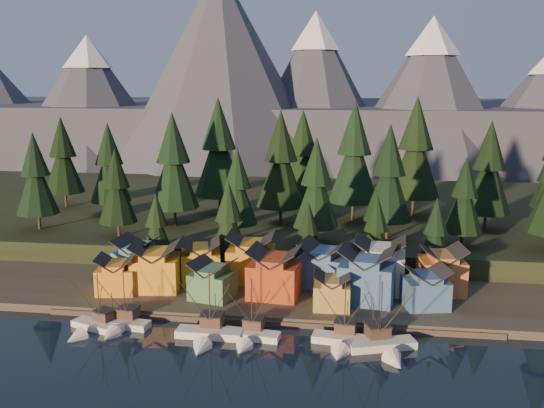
# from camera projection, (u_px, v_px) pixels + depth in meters

# --- Properties ---
(ground) EXTENTS (500.00, 500.00, 0.00)m
(ground) POSITION_uv_depth(u_px,v_px,m) (253.00, 365.00, 91.00)
(ground) COLOR black
(ground) RESTS_ON ground
(shore_strip) EXTENTS (400.00, 50.00, 1.50)m
(shore_strip) POSITION_uv_depth(u_px,v_px,m) (284.00, 276.00, 129.64)
(shore_strip) COLOR #342F26
(shore_strip) RESTS_ON ground
(hillside) EXTENTS (420.00, 100.00, 6.00)m
(hillside) POSITION_uv_depth(u_px,v_px,m) (305.00, 215.00, 177.66)
(hillside) COLOR black
(hillside) RESTS_ON ground
(dock) EXTENTS (80.00, 4.00, 1.00)m
(dock) POSITION_uv_depth(u_px,v_px,m) (269.00, 320.00, 106.90)
(dock) COLOR #4E4137
(dock) RESTS_ON ground
(mountain_ridge) EXTENTS (560.00, 190.00, 90.00)m
(mountain_ridge) POSITION_uv_depth(u_px,v_px,m) (319.00, 113.00, 293.40)
(mountain_ridge) COLOR #4E5164
(mountain_ridge) RESTS_ON ground
(boat_0) EXTENTS (10.30, 10.70, 10.88)m
(boat_0) POSITION_uv_depth(u_px,v_px,m) (92.00, 320.00, 102.76)
(boat_0) COLOR white
(boat_0) RESTS_ON ground
(boat_1) EXTENTS (9.63, 10.27, 11.34)m
(boat_1) POSITION_uv_depth(u_px,v_px,m) (121.00, 317.00, 103.65)
(boat_1) COLOR beige
(boat_1) RESTS_ON ground
(boat_2) EXTENTS (11.36, 12.35, 12.40)m
(boat_2) POSITION_uv_depth(u_px,v_px,m) (207.00, 327.00, 99.32)
(boat_2) COLOR silver
(boat_2) RESTS_ON ground
(boat_3) EXTENTS (10.16, 10.88, 11.23)m
(boat_3) POSITION_uv_depth(u_px,v_px,m) (249.00, 329.00, 98.97)
(boat_3) COLOR white
(boat_3) RESTS_ON ground
(boat_4) EXTENTS (10.79, 11.54, 11.77)m
(boat_4) POSITION_uv_depth(u_px,v_px,m) (343.00, 333.00, 97.15)
(boat_4) COLOR silver
(boat_4) RESTS_ON ground
(boat_5) EXTENTS (11.64, 12.09, 12.30)m
(boat_5) POSITION_uv_depth(u_px,v_px,m) (385.00, 338.00, 95.02)
(boat_5) COLOR beige
(boat_5) RESTS_ON ground
(house_front_0) EXTENTS (8.31, 7.98, 7.29)m
(house_front_0) POSITION_uv_depth(u_px,v_px,m) (117.00, 273.00, 117.03)
(house_front_0) COLOR orange
(house_front_0) RESTS_ON shore_strip
(house_front_1) EXTENTS (10.09, 9.78, 9.37)m
(house_front_1) POSITION_uv_depth(u_px,v_px,m) (156.00, 265.00, 118.69)
(house_front_1) COLOR orange
(house_front_1) RESTS_ON shore_strip
(house_front_2) EXTENTS (8.97, 9.01, 7.30)m
(house_front_2) POSITION_uv_depth(u_px,v_px,m) (213.00, 278.00, 114.08)
(house_front_2) COLOR #3E7342
(house_front_2) RESTS_ON shore_strip
(house_front_3) EXTENTS (10.13, 9.73, 9.50)m
(house_front_3) POSITION_uv_depth(u_px,v_px,m) (274.00, 271.00, 114.72)
(house_front_3) COLOR #A33919
(house_front_3) RESTS_ON shore_strip
(house_front_4) EXTENTS (6.71, 7.21, 6.65)m
(house_front_4) POSITION_uv_depth(u_px,v_px,m) (332.00, 289.00, 109.31)
(house_front_4) COLOR #AC883D
(house_front_4) RESTS_ON shore_strip
(house_front_5) EXTENTS (11.23, 10.50, 10.32)m
(house_front_5) POSITION_uv_depth(u_px,v_px,m) (367.00, 273.00, 112.13)
(house_front_5) COLOR #375882
(house_front_5) RESTS_ON shore_strip
(house_front_6) EXTENTS (8.94, 8.62, 7.55)m
(house_front_6) POSITION_uv_depth(u_px,v_px,m) (426.00, 286.00, 109.48)
(house_front_6) COLOR #3B608C
(house_front_6) RESTS_ON shore_strip
(house_back_0) EXTENTS (9.11, 8.83, 8.97)m
(house_back_0) POSITION_uv_depth(u_px,v_px,m) (138.00, 258.00, 124.15)
(house_back_0) COLOR teal
(house_back_0) RESTS_ON shore_strip
(house_back_1) EXTENTS (9.45, 9.52, 8.71)m
(house_back_1) POSITION_uv_depth(u_px,v_px,m) (201.00, 259.00, 123.50)
(house_back_1) COLOR orange
(house_back_1) RESTS_ON shore_strip
(house_back_2) EXTENTS (9.70, 8.97, 9.92)m
(house_back_2) POSITION_uv_depth(u_px,v_px,m) (251.00, 256.00, 123.40)
(house_back_2) COLOR #BE821A
(house_back_2) RESTS_ON shore_strip
(house_back_3) EXTENTS (10.58, 9.85, 9.11)m
(house_back_3) POSITION_uv_depth(u_px,v_px,m) (323.00, 263.00, 120.43)
(house_back_3) COLOR #3C5B8F
(house_back_3) RESTS_ON shore_strip
(house_back_4) EXTENTS (10.31, 9.95, 10.47)m
(house_back_4) POSITION_uv_depth(u_px,v_px,m) (380.00, 263.00, 118.05)
(house_back_4) COLOR silver
(house_back_4) RESTS_ON shore_strip
(house_back_5) EXTENTS (9.16, 9.25, 9.26)m
(house_back_5) POSITION_uv_depth(u_px,v_px,m) (441.00, 268.00, 116.72)
(house_back_5) COLOR #BE6A31
(house_back_5) RESTS_ON shore_strip
(tree_hill_0) EXTENTS (10.26, 10.26, 23.90)m
(tree_hill_0) POSITION_uv_depth(u_px,v_px,m) (36.00, 177.00, 145.99)
(tree_hill_0) COLOR #332319
(tree_hill_0) RESTS_ON hillside
(tree_hill_1) EXTENTS (10.78, 10.78, 25.11)m
(tree_hill_1) POSITION_uv_depth(u_px,v_px,m) (109.00, 166.00, 159.74)
(tree_hill_1) COLOR #332319
(tree_hill_1) RESTS_ON hillside
(tree_hill_2) EXTENTS (8.94, 8.94, 20.84)m
(tree_hill_2) POSITION_uv_depth(u_px,v_px,m) (117.00, 189.00, 139.46)
(tree_hill_2) COLOR #332319
(tree_hill_2) RESTS_ON hillside
(tree_hill_3) EXTENTS (12.26, 12.26, 28.55)m
(tree_hill_3) POSITION_uv_depth(u_px,v_px,m) (173.00, 164.00, 148.88)
(tree_hill_3) COLOR #332319
(tree_hill_3) RESTS_ON hillside
(tree_hill_4) EXTENTS (13.59, 13.59, 31.66)m
(tree_hill_4) POSITION_uv_depth(u_px,v_px,m) (219.00, 151.00, 161.99)
(tree_hill_4) COLOR #332319
(tree_hill_4) RESTS_ON hillside
(tree_hill_5) EXTENTS (9.11, 9.11, 21.21)m
(tree_hill_5) POSITION_uv_depth(u_px,v_px,m) (238.00, 189.00, 137.55)
(tree_hill_5) COLOR #332319
(tree_hill_5) RESTS_ON hillside
(tree_hill_6) EXTENTS (12.41, 12.41, 28.92)m
(tree_hill_6) POSITION_uv_depth(u_px,v_px,m) (281.00, 163.00, 150.15)
(tree_hill_6) COLOR #332319
(tree_hill_6) RESTS_ON hillside
(tree_hill_7) EXTENTS (10.31, 10.31, 24.02)m
(tree_hill_7) POSITION_uv_depth(u_px,v_px,m) (316.00, 186.00, 132.85)
(tree_hill_7) COLOR #332319
(tree_hill_7) RESTS_ON hillside
(tree_hill_8) EXTENTS (13.33, 13.33, 31.05)m
(tree_hill_8) POSITION_uv_depth(u_px,v_px,m) (354.00, 156.00, 154.25)
(tree_hill_8) COLOR #332319
(tree_hill_8) RESTS_ON hillside
(tree_hill_9) EXTENTS (11.39, 11.39, 26.53)m
(tree_hill_9) POSITION_uv_depth(u_px,v_px,m) (389.00, 176.00, 137.18)
(tree_hill_9) COLOR #332319
(tree_hill_9) RESTS_ON hillside
(tree_hill_10) EXTENTS (13.76, 13.76, 32.05)m
(tree_hill_10) POSITION_uv_depth(u_px,v_px,m) (416.00, 151.00, 159.72)
(tree_hill_10) COLOR #332319
(tree_hill_10) RESTS_ON hillside
(tree_hill_11) EXTENTS (8.60, 8.60, 20.03)m
(tree_hill_11) POSITION_uv_depth(u_px,v_px,m) (464.00, 198.00, 130.87)
(tree_hill_11) COLOR #332319
(tree_hill_11) RESTS_ON hillside
(tree_hill_12) EXTENTS (11.51, 11.51, 26.80)m
(tree_hill_12) POSITION_uv_depth(u_px,v_px,m) (489.00, 171.00, 144.55)
(tree_hill_12) COLOR #332319
(tree_hill_12) RESTS_ON hillside
(tree_hill_15) EXTENTS (12.11, 12.11, 28.22)m
(tree_hill_15) POSITION_uv_depth(u_px,v_px,m) (303.00, 156.00, 166.17)
(tree_hill_15) COLOR #332319
(tree_hill_15) RESTS_ON hillside
(tree_hill_16) EXTENTS (11.17, 11.17, 26.03)m
(tree_hill_16) POSITION_uv_depth(u_px,v_px,m) (63.00, 158.00, 171.79)
(tree_hill_16) COLOR #332319
(tree_hill_16) RESTS_ON hillside
(tree_shore_0) EXTENTS (7.21, 7.21, 16.80)m
(tree_shore_0) POSITION_uv_depth(u_px,v_px,m) (157.00, 227.00, 131.43)
(tree_shore_0) COLOR #332319
(tree_shore_0) RESTS_ON shore_strip
(tree_shore_1) EXTENTS (8.53, 8.53, 19.88)m
(tree_shore_1) POSITION_uv_depth(u_px,v_px,m) (229.00, 222.00, 128.91)
(tree_shore_1) COLOR #332319
(tree_shore_1) RESTS_ON shore_strip
(tree_shore_2) EXTENTS (6.77, 6.77, 15.77)m
(tree_shore_2) POSITION_uv_depth(u_px,v_px,m) (308.00, 235.00, 127.06)
(tree_shore_2) COLOR #332319
(tree_shore_2) RESTS_ON shore_strip
(tree_shore_3) EXTENTS (7.66, 7.66, 17.85)m
(tree_shore_3) POSITION_uv_depth(u_px,v_px,m) (376.00, 232.00, 124.92)
(tree_shore_3) COLOR #332319
(tree_shore_3) RESTS_ON shore_strip
(tree_shore_4) EXTENTS (7.46, 7.46, 17.38)m
(tree_shore_4) POSITION_uv_depth(u_px,v_px,m) (435.00, 235.00, 123.34)
(tree_shore_4) COLOR #332319
(tree_shore_4) RESTS_ON shore_strip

